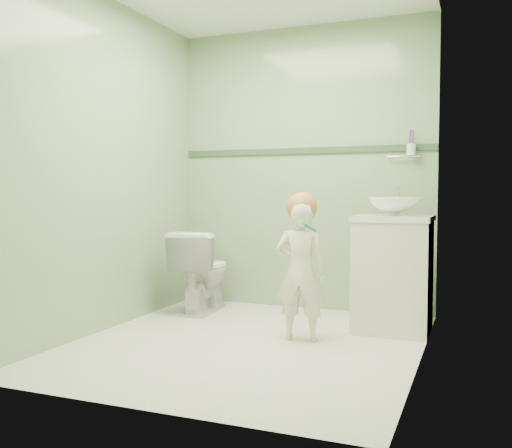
% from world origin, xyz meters
% --- Properties ---
extents(ground, '(2.50, 2.50, 0.00)m').
position_xyz_m(ground, '(0.00, 0.00, 0.00)').
color(ground, beige).
rests_on(ground, ground).
extents(room_shell, '(2.50, 2.54, 2.40)m').
position_xyz_m(room_shell, '(0.00, 0.00, 1.20)').
color(room_shell, '#8AAF7C').
rests_on(room_shell, ground).
extents(trim_stripe, '(2.20, 0.02, 0.05)m').
position_xyz_m(trim_stripe, '(0.00, 1.24, 1.35)').
color(trim_stripe, '#335234').
rests_on(trim_stripe, room_shell).
extents(vanity, '(0.52, 0.50, 0.80)m').
position_xyz_m(vanity, '(0.84, 0.70, 0.40)').
color(vanity, silver).
rests_on(vanity, ground).
extents(counter, '(0.54, 0.52, 0.04)m').
position_xyz_m(counter, '(0.84, 0.70, 0.81)').
color(counter, white).
rests_on(counter, vanity).
extents(basin, '(0.37, 0.37, 0.13)m').
position_xyz_m(basin, '(0.84, 0.70, 0.89)').
color(basin, white).
rests_on(basin, counter).
extents(faucet, '(0.03, 0.13, 0.18)m').
position_xyz_m(faucet, '(0.84, 0.89, 0.97)').
color(faucet, silver).
rests_on(faucet, counter).
extents(cup_holder, '(0.26, 0.07, 0.21)m').
position_xyz_m(cup_holder, '(0.89, 1.18, 1.33)').
color(cup_holder, silver).
rests_on(cup_holder, room_shell).
extents(toilet, '(0.44, 0.70, 0.68)m').
position_xyz_m(toilet, '(-0.74, 0.80, 0.34)').
color(toilet, white).
rests_on(toilet, ground).
extents(toddler, '(0.37, 0.27, 0.93)m').
position_xyz_m(toddler, '(0.30, 0.20, 0.46)').
color(toddler, white).
rests_on(toddler, ground).
extents(hair_cap, '(0.21, 0.21, 0.21)m').
position_xyz_m(hair_cap, '(0.30, 0.23, 0.89)').
color(hair_cap, '#B77A3E').
rests_on(hair_cap, toddler).
extents(teal_toothbrush, '(0.11, 0.14, 0.08)m').
position_xyz_m(teal_toothbrush, '(0.39, 0.09, 0.77)').
color(teal_toothbrush, '#038362').
rests_on(teal_toothbrush, toddler).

